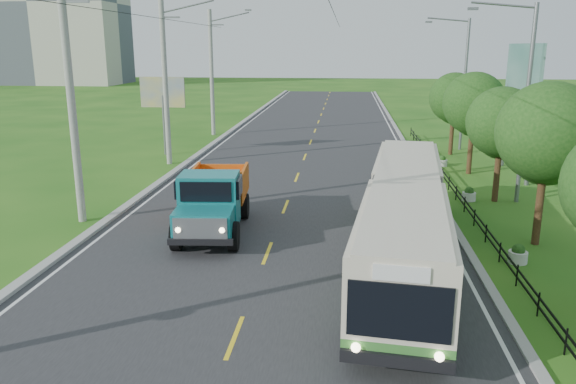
% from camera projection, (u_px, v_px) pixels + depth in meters
% --- Properties ---
extents(ground, '(240.00, 240.00, 0.00)m').
position_uv_depth(ground, '(235.00, 338.00, 14.20)').
color(ground, '#1F5814').
rests_on(ground, ground).
extents(road, '(14.00, 120.00, 0.02)m').
position_uv_depth(road, '(300.00, 170.00, 33.45)').
color(road, '#28282B').
rests_on(road, ground).
extents(curb_left, '(0.40, 120.00, 0.15)m').
position_uv_depth(curb_left, '(182.00, 166.00, 34.15)').
color(curb_left, '#9E9E99').
rests_on(curb_left, ground).
extents(curb_right, '(0.30, 120.00, 0.10)m').
position_uv_depth(curb_right, '(422.00, 172.00, 32.73)').
color(curb_right, '#9E9E99').
rests_on(curb_right, ground).
extents(edge_line_left, '(0.12, 120.00, 0.00)m').
position_uv_depth(edge_line_left, '(191.00, 167.00, 34.11)').
color(edge_line_left, silver).
rests_on(edge_line_left, road).
extents(edge_line_right, '(0.12, 120.00, 0.00)m').
position_uv_depth(edge_line_right, '(413.00, 172.00, 32.78)').
color(edge_line_right, silver).
rests_on(edge_line_right, road).
extents(centre_dash, '(0.12, 2.20, 0.00)m').
position_uv_depth(centre_dash, '(235.00, 337.00, 14.19)').
color(centre_dash, yellow).
rests_on(centre_dash, road).
extents(railing_right, '(0.04, 40.00, 0.60)m').
position_uv_depth(railing_right, '(456.00, 194.00, 26.80)').
color(railing_right, black).
rests_on(railing_right, ground).
extents(pole_near, '(3.51, 0.32, 10.00)m').
position_uv_depth(pole_near, '(72.00, 99.00, 22.40)').
color(pole_near, gray).
rests_on(pole_near, ground).
extents(pole_mid, '(3.51, 0.32, 10.00)m').
position_uv_depth(pole_mid, '(166.00, 81.00, 33.95)').
color(pole_mid, gray).
rests_on(pole_mid, ground).
extents(pole_far, '(3.51, 0.32, 10.00)m').
position_uv_depth(pole_far, '(212.00, 72.00, 45.50)').
color(pole_far, gray).
rests_on(pole_far, ground).
extents(tree_third, '(3.60, 3.62, 6.00)m').
position_uv_depth(tree_third, '(547.00, 137.00, 20.05)').
color(tree_third, '#382314').
rests_on(tree_third, ground).
extents(tree_fourth, '(3.24, 3.31, 5.40)m').
position_uv_depth(tree_fourth, '(502.00, 126.00, 25.93)').
color(tree_fourth, '#382314').
rests_on(tree_fourth, ground).
extents(tree_fifth, '(3.48, 3.52, 5.80)m').
position_uv_depth(tree_fifth, '(474.00, 107.00, 31.64)').
color(tree_fifth, '#382314').
rests_on(tree_fifth, ground).
extents(tree_back, '(3.30, 3.36, 5.50)m').
position_uv_depth(tree_back, '(455.00, 100.00, 37.46)').
color(tree_back, '#382314').
rests_on(tree_back, ground).
extents(streetlight_mid, '(3.02, 0.20, 9.07)m').
position_uv_depth(streetlight_mid, '(524.00, 97.00, 25.38)').
color(streetlight_mid, slate).
rests_on(streetlight_mid, ground).
extents(streetlight_far, '(3.02, 0.20, 9.07)m').
position_uv_depth(streetlight_far, '(463.00, 80.00, 38.86)').
color(streetlight_far, slate).
rests_on(streetlight_far, ground).
extents(planter_near, '(0.64, 0.64, 0.67)m').
position_uv_depth(planter_near, '(518.00, 255.00, 19.05)').
color(planter_near, silver).
rests_on(planter_near, ground).
extents(planter_mid, '(0.64, 0.64, 0.67)m').
position_uv_depth(planter_mid, '(469.00, 195.00, 26.75)').
color(planter_mid, silver).
rests_on(planter_mid, ground).
extents(planter_far, '(0.64, 0.64, 0.67)m').
position_uv_depth(planter_far, '(442.00, 162.00, 34.45)').
color(planter_far, silver).
rests_on(planter_far, ground).
extents(billboard_left, '(3.00, 0.20, 5.20)m').
position_uv_depth(billboard_left, '(163.00, 97.00, 37.27)').
color(billboard_left, slate).
rests_on(billboard_left, ground).
extents(billboard_right, '(0.24, 6.00, 7.30)m').
position_uv_depth(billboard_right, '(523.00, 80.00, 30.88)').
color(billboard_right, slate).
rests_on(billboard_right, ground).
extents(apartment_near, '(28.00, 14.00, 30.00)m').
position_uv_depth(apartment_near, '(47.00, 4.00, 107.35)').
color(apartment_near, '#B7B2A3').
rests_on(apartment_near, ground).
extents(apartment_far, '(24.00, 14.00, 26.00)m').
position_uv_depth(apartment_far, '(2.00, 21.00, 134.40)').
color(apartment_far, '#B7B2A3').
rests_on(apartment_far, ground).
extents(bus, '(4.08, 15.19, 2.90)m').
position_uv_depth(bus, '(405.00, 213.00, 18.74)').
color(bus, '#387930').
rests_on(bus, ground).
extents(dump_truck, '(2.80, 6.23, 2.55)m').
position_uv_depth(dump_truck, '(213.00, 197.00, 21.95)').
color(dump_truck, '#14767B').
rests_on(dump_truck, ground).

